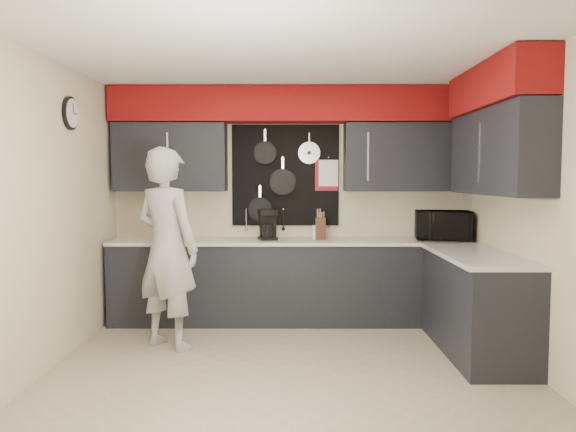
{
  "coord_description": "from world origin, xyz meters",
  "views": [
    {
      "loc": [
        -0.0,
        -4.69,
        1.61
      ],
      "look_at": [
        -0.02,
        0.5,
        1.24
      ],
      "focal_mm": 35.0,
      "sensor_mm": 36.0,
      "label": 1
    }
  ],
  "objects_px": {
    "microwave": "(443,225)",
    "person": "(167,248)",
    "utensil_crock": "(317,232)",
    "knife_block": "(321,228)",
    "coffee_maker": "(268,224)"
  },
  "relations": [
    {
      "from": "knife_block",
      "to": "coffee_maker",
      "type": "bearing_deg",
      "value": -175.49
    },
    {
      "from": "utensil_crock",
      "to": "person",
      "type": "distance_m",
      "value": 1.75
    },
    {
      "from": "knife_block",
      "to": "person",
      "type": "distance_m",
      "value": 1.76
    },
    {
      "from": "microwave",
      "to": "utensil_crock",
      "type": "height_order",
      "value": "microwave"
    },
    {
      "from": "person",
      "to": "coffee_maker",
      "type": "bearing_deg",
      "value": -103.21
    },
    {
      "from": "coffee_maker",
      "to": "person",
      "type": "height_order",
      "value": "person"
    },
    {
      "from": "knife_block",
      "to": "person",
      "type": "xyz_separation_m",
      "value": [
        -1.49,
        -0.93,
        -0.1
      ]
    },
    {
      "from": "utensil_crock",
      "to": "coffee_maker",
      "type": "distance_m",
      "value": 0.56
    },
    {
      "from": "microwave",
      "to": "utensil_crock",
      "type": "distance_m",
      "value": 1.37
    },
    {
      "from": "utensil_crock",
      "to": "microwave",
      "type": "bearing_deg",
      "value": -3.38
    },
    {
      "from": "knife_block",
      "to": "utensil_crock",
      "type": "height_order",
      "value": "knife_block"
    },
    {
      "from": "coffee_maker",
      "to": "person",
      "type": "relative_size",
      "value": 0.18
    },
    {
      "from": "microwave",
      "to": "knife_block",
      "type": "bearing_deg",
      "value": -174.31
    },
    {
      "from": "microwave",
      "to": "person",
      "type": "relative_size",
      "value": 0.31
    },
    {
      "from": "utensil_crock",
      "to": "person",
      "type": "xyz_separation_m",
      "value": [
        -1.46,
        -0.97,
        -0.05
      ]
    }
  ]
}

